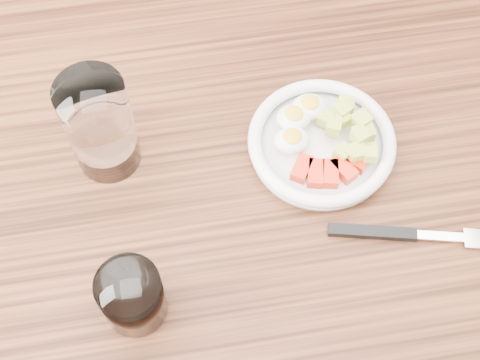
# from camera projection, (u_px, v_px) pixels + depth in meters

# --- Properties ---
(ground) EXTENTS (4.00, 4.00, 0.00)m
(ground) POSITION_uv_depth(u_px,v_px,m) (245.00, 348.00, 1.51)
(ground) COLOR brown
(ground) RESTS_ON ground
(dining_table) EXTENTS (1.50, 0.90, 0.77)m
(dining_table) POSITION_uv_depth(u_px,v_px,m) (248.00, 230.00, 0.92)
(dining_table) COLOR brown
(dining_table) RESTS_ON ground
(bowl) EXTENTS (0.19, 0.19, 0.05)m
(bowl) POSITION_uv_depth(u_px,v_px,m) (321.00, 140.00, 0.85)
(bowl) COLOR white
(bowl) RESTS_ON dining_table
(fork) EXTENTS (0.22, 0.07, 0.01)m
(fork) POSITION_uv_depth(u_px,v_px,m) (397.00, 234.00, 0.80)
(fork) COLOR black
(fork) RESTS_ON dining_table
(water_glass) EXTENTS (0.08, 0.08, 0.14)m
(water_glass) POSITION_uv_depth(u_px,v_px,m) (100.00, 126.00, 0.79)
(water_glass) COLOR white
(water_glass) RESTS_ON dining_table
(coffee_glass) EXTENTS (0.07, 0.07, 0.08)m
(coffee_glass) POSITION_uv_depth(u_px,v_px,m) (132.00, 297.00, 0.73)
(coffee_glass) COLOR white
(coffee_glass) RESTS_ON dining_table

